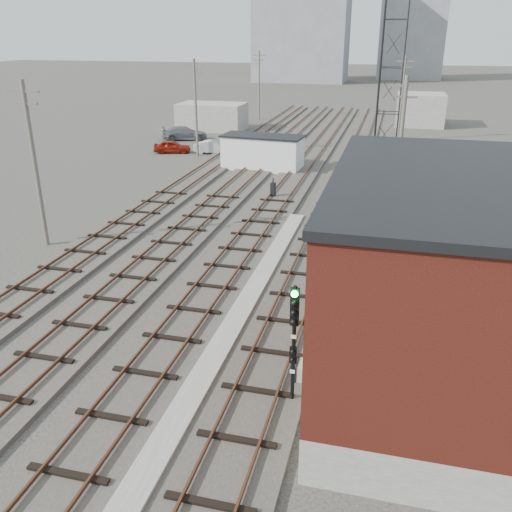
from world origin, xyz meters
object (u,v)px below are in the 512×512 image
(site_trailer, at_px, (263,152))
(car_red, at_px, (172,147))
(car_grey, at_px, (184,133))
(signal_mast, at_px, (294,337))
(car_silver, at_px, (214,147))
(switch_stand, at_px, (273,190))

(site_trailer, xyz_separation_m, car_red, (-10.44, 4.58, -0.87))
(car_grey, bearing_deg, signal_mast, -176.49)
(car_red, distance_m, car_silver, 4.21)
(car_red, bearing_deg, car_silver, -95.77)
(car_silver, bearing_deg, car_grey, 37.53)
(switch_stand, distance_m, car_red, 18.95)
(car_silver, distance_m, car_grey, 8.41)
(site_trailer, bearing_deg, switch_stand, -66.83)
(car_red, distance_m, car_grey, 7.19)
(signal_mast, height_order, switch_stand, signal_mast)
(signal_mast, relative_size, site_trailer, 0.58)
(car_silver, height_order, car_grey, car_grey)
(site_trailer, height_order, car_silver, site_trailer)
(site_trailer, height_order, car_grey, site_trailer)
(switch_stand, height_order, car_red, switch_stand)
(signal_mast, xyz_separation_m, site_trailer, (-8.68, 31.73, -1.01))
(car_silver, xyz_separation_m, car_grey, (-5.57, 6.30, 0.10))
(switch_stand, distance_m, site_trailer, 9.35)
(car_silver, bearing_deg, switch_stand, -150.89)
(switch_stand, xyz_separation_m, car_silver, (-9.23, 14.17, -0.03))
(site_trailer, distance_m, car_grey, 16.63)
(site_trailer, height_order, car_red, site_trailer)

